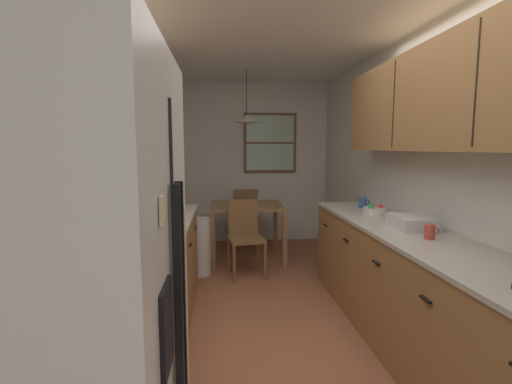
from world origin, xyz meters
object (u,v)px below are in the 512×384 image
Objects in this scene: stove_range at (108,358)px; storage_canister at (127,233)px; refrigerator at (47,363)px; dining_table at (247,213)px; microwave_over_range at (71,126)px; mug_spare at (430,232)px; mug_by_coffeemaker at (363,203)px; fruit_bowl at (375,210)px; dining_chair_near at (245,234)px; trash_bin at (199,247)px; dining_chair_far at (245,214)px; dish_rack at (412,222)px.

stove_range is 5.17× the size of storage_canister.
dining_table is (0.86, 3.88, -0.26)m from refrigerator.
mug_spare is at bearing 14.52° from microwave_over_range.
mug_spare is at bearing -92.12° from mug_by_coffeemaker.
mug_spare is at bearing -91.84° from fruit_bowl.
dining_chair_near is 0.58m from trash_bin.
mug_spare is 0.47× the size of fruit_bowl.
dining_table is 1.08× the size of dining_chair_near.
dining_chair_far is (0.93, 3.79, 0.03)m from stove_range.
microwave_over_range is at bearing 103.58° from refrigerator.
trash_bin is at bearing 81.76° from storage_canister.
mug_by_coffeemaker is (2.05, 1.40, -0.05)m from storage_canister.
dining_chair_near is at bearing 68.89° from microwave_over_range.
fruit_bowl reaches higher than dining_table.
storage_canister reaches higher than dining_table.
dining_chair_far is at bearing 79.20° from refrigerator.
storage_canister is 2.01m from mug_spare.
dining_table is at bearing 70.86° from storage_canister.
dining_chair_near is 2.65× the size of dish_rack.
refrigerator is 1.05m from microwave_over_range.
trash_bin is at bearing 149.23° from fruit_bowl.
dining_table is at bearing 116.37° from dish_rack.
mug_spare is at bearing 15.31° from stove_range.
mug_by_coffeemaker reaches higher than mug_spare.
stove_range reaches higher than dining_table.
fruit_bowl is 0.67× the size of dish_rack.
trash_bin is (-0.56, 0.05, -0.16)m from dining_chair_near.
mug_spare is (1.15, -1.95, 0.45)m from dining_chair_near.
mug_by_coffeemaker is (1.98, 2.61, 0.05)m from refrigerator.
dining_chair_near is at bearing 76.34° from refrigerator.
refrigerator is 5.31× the size of dish_rack.
refrigerator is at bearing -146.44° from mug_spare.
dining_chair_far is 2.26m from mug_by_coffeemaker.
dining_chair_far is at bearing 74.63° from microwave_over_range.
dining_chair_near is (-0.07, -0.64, -0.14)m from dining_table.
storage_canister is 0.94× the size of fruit_bowl.
fruit_bowl is (1.18, -0.98, 0.44)m from dining_chair_near.
trash_bin is 3.03× the size of fruit_bowl.
microwave_over_range is 5.55× the size of mug_spare.
refrigerator is at bearing -102.44° from dining_table.
trash_bin is at bearing 83.41° from stove_range.
trash_bin is at bearing 136.26° from dish_rack.
dining_chair_far is 3.97× the size of fruit_bowl.
refrigerator is at bearing -100.80° from dining_chair_far.
stove_range is 10.21× the size of mug_spare.
microwave_over_range reaches higher than dining_chair_far.
microwave_over_range is at bearing -165.48° from mug_spare.
dish_rack is (1.13, -2.27, 0.31)m from dining_table.
dining_table is 2.83m from mug_spare.
fruit_bowl is at bearing 91.35° from dish_rack.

